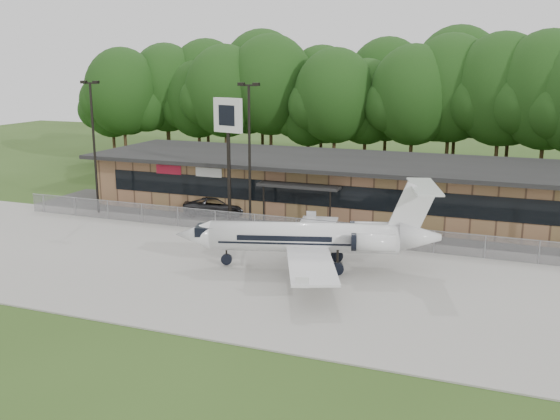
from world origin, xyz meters
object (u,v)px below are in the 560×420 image
at_px(terminal, 346,185).
at_px(pole_sign, 228,129).
at_px(suv, 218,206).
at_px(business_jet, 314,238).

distance_m(terminal, pole_sign, 10.95).
distance_m(terminal, suv, 10.18).
distance_m(terminal, business_jet, 14.43).
bearing_deg(pole_sign, business_jet, -25.00).
xyz_separation_m(suv, pole_sign, (2.28, -2.66, 6.27)).
height_order(suv, pole_sign, pole_sign).
bearing_deg(business_jet, terminal, 81.37).
height_order(terminal, business_jet, business_jet).
distance_m(business_jet, pole_sign, 12.39).
relative_size(terminal, suv, 7.79).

